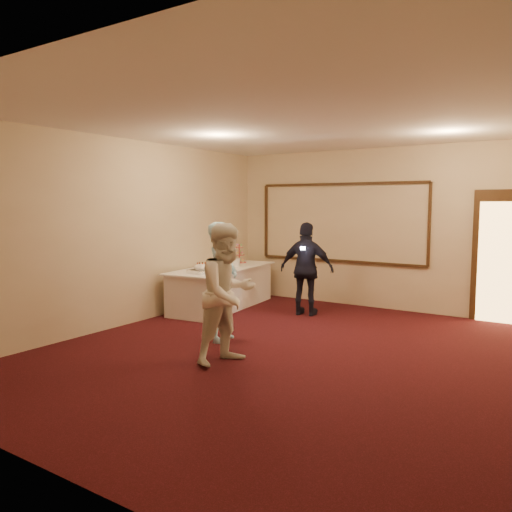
{
  "coord_description": "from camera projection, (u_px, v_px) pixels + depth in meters",
  "views": [
    {
      "loc": [
        3.14,
        -5.59,
        1.95
      ],
      "look_at": [
        -1.1,
        0.92,
        1.15
      ],
      "focal_mm": 35.0,
      "sensor_mm": 36.0,
      "label": 1
    }
  ],
  "objects": [
    {
      "name": "floor",
      "position": [
        288.0,
        353.0,
        6.56
      ],
      "size": [
        7.0,
        7.0,
        0.0
      ],
      "primitive_type": "plane",
      "color": "black",
      "rests_on": "ground"
    },
    {
      "name": "room_walls",
      "position": [
        289.0,
        199.0,
        6.36
      ],
      "size": [
        6.04,
        7.04,
        3.02
      ],
      "color": "beige",
      "rests_on": "floor"
    },
    {
      "name": "wall_molding",
      "position": [
        340.0,
        223.0,
        9.73
      ],
      "size": [
        3.45,
        0.04,
        1.55
      ],
      "color": "#301E0E",
      "rests_on": "room_walls"
    },
    {
      "name": "doorway",
      "position": [
        506.0,
        258.0,
        8.16
      ],
      "size": [
        1.05,
        0.07,
        2.2
      ],
      "color": "#301E0E",
      "rests_on": "floor"
    },
    {
      "name": "buffet_table",
      "position": [
        222.0,
        287.0,
        9.47
      ],
      "size": [
        1.26,
        2.65,
        0.77
      ],
      "color": "white",
      "rests_on": "floor"
    },
    {
      "name": "pavlova_tray",
      "position": [
        202.0,
        269.0,
        8.63
      ],
      "size": [
        0.38,
        0.51,
        0.17
      ],
      "color": "silver",
      "rests_on": "buffet_table"
    },
    {
      "name": "cupcake_stand",
      "position": [
        239.0,
        255.0,
        10.18
      ],
      "size": [
        0.29,
        0.29,
        0.42
      ],
      "color": "#CA4C49",
      "rests_on": "buffet_table"
    },
    {
      "name": "plate_stack_a",
      "position": [
        221.0,
        262.0,
        9.57
      ],
      "size": [
        0.2,
        0.2,
        0.16
      ],
      "color": "white",
      "rests_on": "buffet_table"
    },
    {
      "name": "plate_stack_b",
      "position": [
        235.0,
        262.0,
        9.6
      ],
      "size": [
        0.18,
        0.18,
        0.15
      ],
      "color": "white",
      "rests_on": "buffet_table"
    },
    {
      "name": "tart",
      "position": [
        219.0,
        269.0,
        9.04
      ],
      "size": [
        0.25,
        0.25,
        0.05
      ],
      "color": "white",
      "rests_on": "buffet_table"
    },
    {
      "name": "man",
      "position": [
        223.0,
        282.0,
        7.13
      ],
      "size": [
        0.59,
        0.72,
        1.71
      ],
      "primitive_type": "imported",
      "rotation": [
        0.0,
        0.0,
        1.9
      ],
      "color": "#9AD1F2",
      "rests_on": "floor"
    },
    {
      "name": "woman",
      "position": [
        228.0,
        294.0,
        6.12
      ],
      "size": [
        0.83,
        0.97,
        1.73
      ],
      "primitive_type": "imported",
      "rotation": [
        0.0,
        0.0,
        1.34
      ],
      "color": "white",
      "rests_on": "floor"
    },
    {
      "name": "guest",
      "position": [
        307.0,
        269.0,
        8.78
      ],
      "size": [
        1.02,
        0.57,
        1.64
      ],
      "primitive_type": "imported",
      "rotation": [
        0.0,
        0.0,
        3.32
      ],
      "color": "black",
      "rests_on": "floor"
    },
    {
      "name": "camera_flash",
      "position": [
        303.0,
        248.0,
        8.47
      ],
      "size": [
        0.07,
        0.05,
        0.05
      ],
      "primitive_type": "cube",
      "rotation": [
        0.0,
        0.0,
        0.09
      ],
      "color": "white",
      "rests_on": "guest"
    }
  ]
}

